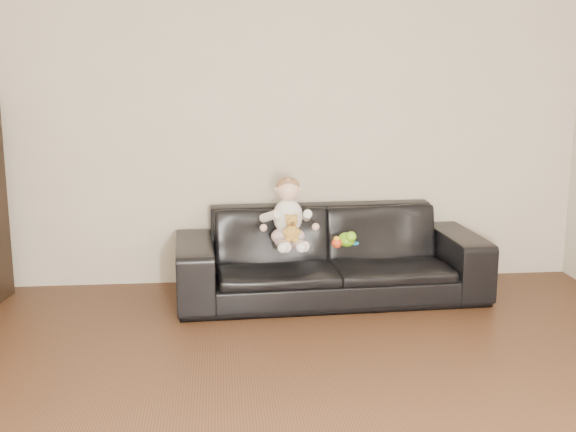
{
  "coord_description": "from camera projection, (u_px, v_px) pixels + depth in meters",
  "views": [
    {
      "loc": [
        -0.44,
        -3.0,
        1.72
      ],
      "look_at": [
        0.05,
        2.14,
        0.66
      ],
      "focal_mm": 45.0,
      "sensor_mm": 36.0,
      "label": 1
    }
  ],
  "objects": [
    {
      "name": "baby",
      "position": [
        288.0,
        216.0,
        5.26
      ],
      "size": [
        0.38,
        0.46,
        0.5
      ],
      "rotation": [
        0.0,
        0.0,
        0.28
      ],
      "color": "silver",
      "rests_on": "sofa"
    },
    {
      "name": "toy_green",
      "position": [
        346.0,
        240.0,
        5.26
      ],
      "size": [
        0.18,
        0.19,
        0.1
      ],
      "primitive_type": "ellipsoid",
      "rotation": [
        0.0,
        0.0,
        -0.43
      ],
      "color": "#72CB17",
      "rests_on": "sofa"
    },
    {
      "name": "toy_blue_disc",
      "position": [
        353.0,
        243.0,
        5.36
      ],
      "size": [
        0.09,
        0.09,
        0.01
      ],
      "primitive_type": "cylinder",
      "rotation": [
        0.0,
        0.0,
        0.06
      ],
      "color": "#1983C8",
      "rests_on": "sofa"
    },
    {
      "name": "wall_back",
      "position": [
        274.0,
        123.0,
        5.74
      ],
      "size": [
        5.0,
        0.0,
        5.0
      ],
      "primitive_type": "plane",
      "rotation": [
        1.57,
        0.0,
        0.0
      ],
      "color": "beige",
      "rests_on": "ground"
    },
    {
      "name": "teddy_bear",
      "position": [
        292.0,
        229.0,
        5.12
      ],
      "size": [
        0.12,
        0.12,
        0.2
      ],
      "rotation": [
        0.0,
        0.0,
        0.14
      ],
      "color": "#B88834",
      "rests_on": "sofa"
    },
    {
      "name": "sofa",
      "position": [
        330.0,
        254.0,
        5.48
      ],
      "size": [
        2.35,
        1.01,
        0.67
      ],
      "primitive_type": "imported",
      "rotation": [
        0.0,
        0.0,
        0.05
      ],
      "color": "black",
      "rests_on": "floor"
    },
    {
      "name": "toy_rattle",
      "position": [
        337.0,
        243.0,
        5.22
      ],
      "size": [
        0.1,
        0.1,
        0.08
      ],
      "primitive_type": "sphere",
      "rotation": [
        0.0,
        0.0,
        0.44
      ],
      "color": "red",
      "rests_on": "sofa"
    }
  ]
}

